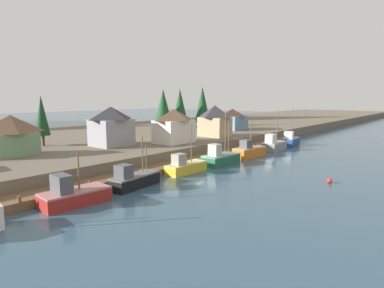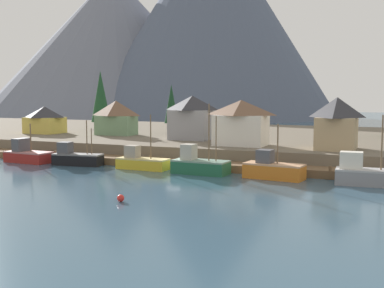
{
  "view_description": "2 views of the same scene",
  "coord_description": "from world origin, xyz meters",
  "px_view_note": "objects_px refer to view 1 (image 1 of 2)",
  "views": [
    {
      "loc": [
        -40.8,
        -33.32,
        11.44
      ],
      "look_at": [
        0.28,
        1.28,
        3.7
      ],
      "focal_mm": 30.27,
      "sensor_mm": 36.0,
      "label": 1
    },
    {
      "loc": [
        27.9,
        -60.61,
        10.26
      ],
      "look_at": [
        0.74,
        3.63,
        3.14
      ],
      "focal_mm": 47.09,
      "sensor_mm": 36.0,
      "label": 2
    }
  ],
  "objects_px": {
    "conifer_near_right": "(42,116)",
    "conifer_back_left": "(202,105)",
    "conifer_mid_left": "(180,105)",
    "fishing_boat_orange": "(249,151)",
    "house_tan": "(215,121)",
    "fishing_boat_red": "(73,195)",
    "channel_buoy": "(330,181)",
    "house_grey": "(111,126)",
    "house_white": "(174,126)",
    "fishing_boat_black": "(134,179)",
    "fishing_boat_yellow": "(185,167)",
    "fishing_boat_green": "(220,158)",
    "fishing_boat_grey": "(274,145)",
    "conifer_mid_right": "(163,106)",
    "house_blue": "(232,119)",
    "house_green": "(11,135)",
    "fishing_boat_blue": "(290,141)"
  },
  "relations": [
    {
      "from": "fishing_boat_red",
      "to": "fishing_boat_orange",
      "type": "height_order",
      "value": "fishing_boat_orange"
    },
    {
      "from": "house_tan",
      "to": "house_green",
      "type": "bearing_deg",
      "value": 167.71
    },
    {
      "from": "fishing_boat_orange",
      "to": "fishing_boat_blue",
      "type": "bearing_deg",
      "value": 6.41
    },
    {
      "from": "fishing_boat_grey",
      "to": "channel_buoy",
      "type": "distance_m",
      "value": 27.61
    },
    {
      "from": "fishing_boat_red",
      "to": "fishing_boat_yellow",
      "type": "distance_m",
      "value": 18.84
    },
    {
      "from": "conifer_near_right",
      "to": "conifer_mid_left",
      "type": "height_order",
      "value": "conifer_mid_left"
    },
    {
      "from": "fishing_boat_orange",
      "to": "house_green",
      "type": "xyz_separation_m",
      "value": [
        -34.74,
        21.26,
        4.59
      ]
    },
    {
      "from": "fishing_boat_grey",
      "to": "conifer_mid_right",
      "type": "xyz_separation_m",
      "value": [
        3.11,
        37.07,
        7.63
      ]
    },
    {
      "from": "fishing_boat_green",
      "to": "conifer_mid_right",
      "type": "relative_size",
      "value": 0.78
    },
    {
      "from": "house_green",
      "to": "conifer_back_left",
      "type": "xyz_separation_m",
      "value": [
        60.81,
        10.89,
        3.5
      ]
    },
    {
      "from": "fishing_boat_green",
      "to": "fishing_boat_grey",
      "type": "relative_size",
      "value": 1.14
    },
    {
      "from": "fishing_boat_yellow",
      "to": "conifer_mid_right",
      "type": "distance_m",
      "value": 49.1
    },
    {
      "from": "house_green",
      "to": "conifer_mid_left",
      "type": "distance_m",
      "value": 55.68
    },
    {
      "from": "conifer_back_left",
      "to": "fishing_boat_green",
      "type": "bearing_deg",
      "value": -138.0
    },
    {
      "from": "fishing_boat_orange",
      "to": "house_tan",
      "type": "bearing_deg",
      "value": 71.62
    },
    {
      "from": "fishing_boat_orange",
      "to": "house_tan",
      "type": "relative_size",
      "value": 1.03
    },
    {
      "from": "fishing_boat_black",
      "to": "house_blue",
      "type": "bearing_deg",
      "value": 13.01
    },
    {
      "from": "fishing_boat_red",
      "to": "conifer_mid_left",
      "type": "height_order",
      "value": "conifer_mid_left"
    },
    {
      "from": "house_grey",
      "to": "channel_buoy",
      "type": "xyz_separation_m",
      "value": [
        8.23,
        -36.87,
        -5.87
      ]
    },
    {
      "from": "fishing_boat_orange",
      "to": "house_blue",
      "type": "distance_m",
      "value": 28.84
    },
    {
      "from": "conifer_back_left",
      "to": "conifer_mid_left",
      "type": "bearing_deg",
      "value": 155.91
    },
    {
      "from": "house_grey",
      "to": "house_white",
      "type": "relative_size",
      "value": 0.94
    },
    {
      "from": "fishing_boat_black",
      "to": "house_green",
      "type": "distance_m",
      "value": 22.47
    },
    {
      "from": "conifer_mid_right",
      "to": "fishing_boat_yellow",
      "type": "bearing_deg",
      "value": -131.05
    },
    {
      "from": "conifer_near_right",
      "to": "conifer_back_left",
      "type": "xyz_separation_m",
      "value": [
        52.78,
        4.03,
        1.1
      ]
    },
    {
      "from": "fishing_boat_yellow",
      "to": "fishing_boat_orange",
      "type": "xyz_separation_m",
      "value": [
        18.19,
        -0.52,
        0.14
      ]
    },
    {
      "from": "fishing_boat_orange",
      "to": "channel_buoy",
      "type": "bearing_deg",
      "value": -112.57
    },
    {
      "from": "channel_buoy",
      "to": "conifer_mid_left",
      "type": "bearing_deg",
      "value": 61.43
    },
    {
      "from": "house_tan",
      "to": "conifer_back_left",
      "type": "height_order",
      "value": "conifer_back_left"
    },
    {
      "from": "fishing_boat_grey",
      "to": "conifer_back_left",
      "type": "bearing_deg",
      "value": 60.73
    },
    {
      "from": "conifer_mid_left",
      "to": "conifer_back_left",
      "type": "distance_m",
      "value": 7.71
    },
    {
      "from": "fishing_boat_grey",
      "to": "fishing_boat_blue",
      "type": "height_order",
      "value": "fishing_boat_blue"
    },
    {
      "from": "fishing_boat_black",
      "to": "conifer_near_right",
      "type": "relative_size",
      "value": 0.78
    },
    {
      "from": "fishing_boat_black",
      "to": "fishing_boat_yellow",
      "type": "bearing_deg",
      "value": -4.77
    },
    {
      "from": "conifer_near_right",
      "to": "conifer_back_left",
      "type": "distance_m",
      "value": 52.94
    },
    {
      "from": "house_blue",
      "to": "fishing_boat_grey",
      "type": "bearing_deg",
      "value": -122.04
    },
    {
      "from": "fishing_boat_black",
      "to": "fishing_boat_green",
      "type": "relative_size",
      "value": 0.82
    },
    {
      "from": "fishing_boat_grey",
      "to": "channel_buoy",
      "type": "bearing_deg",
      "value": -141.97
    },
    {
      "from": "conifer_near_right",
      "to": "house_blue",
      "type": "bearing_deg",
      "value": -11.51
    },
    {
      "from": "house_white",
      "to": "conifer_near_right",
      "type": "bearing_deg",
      "value": 140.12
    },
    {
      "from": "fishing_boat_orange",
      "to": "fishing_boat_grey",
      "type": "distance_m",
      "value": 10.53
    },
    {
      "from": "fishing_boat_blue",
      "to": "conifer_back_left",
      "type": "xyz_separation_m",
      "value": [
        6.76,
        32.15,
        8.06
      ]
    },
    {
      "from": "fishing_boat_blue",
      "to": "channel_buoy",
      "type": "xyz_separation_m",
      "value": [
        -29.45,
        -18.28,
        -0.83
      ]
    },
    {
      "from": "fishing_boat_orange",
      "to": "fishing_boat_blue",
      "type": "relative_size",
      "value": 0.81
    },
    {
      "from": "conifer_back_left",
      "to": "house_blue",
      "type": "bearing_deg",
      "value": -106.55
    },
    {
      "from": "house_tan",
      "to": "conifer_mid_left",
      "type": "relative_size",
      "value": 0.62
    },
    {
      "from": "fishing_boat_red",
      "to": "conifer_near_right",
      "type": "relative_size",
      "value": 0.78
    },
    {
      "from": "fishing_boat_orange",
      "to": "conifer_mid_left",
      "type": "bearing_deg",
      "value": 68.07
    },
    {
      "from": "fishing_boat_orange",
      "to": "house_tan",
      "type": "distance_m",
      "value": 14.6
    },
    {
      "from": "fishing_boat_green",
      "to": "conifer_near_right",
      "type": "bearing_deg",
      "value": 124.28
    }
  ]
}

